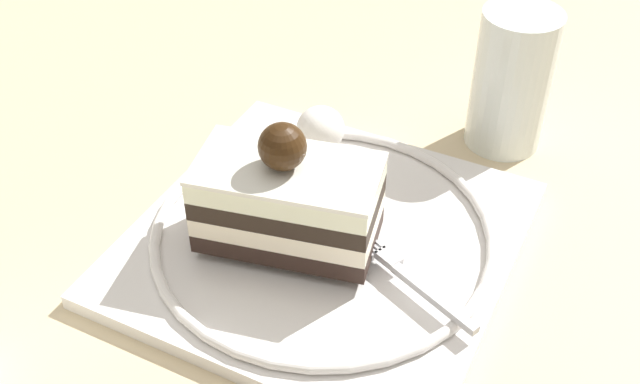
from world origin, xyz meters
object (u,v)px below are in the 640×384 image
dessert_plate (320,238)px  cake_slice (288,199)px  drink_glass_far (511,86)px  fork (402,273)px  whipped_cream_dollop (321,129)px

dessert_plate → cake_slice: cake_slice is taller
drink_glass_far → fork: bearing=74.9°
cake_slice → whipped_cream_dollop: cake_slice is taller
drink_glass_far → cake_slice: bearing=52.6°
dessert_plate → fork: size_ratio=2.94×
dessert_plate → drink_glass_far: bearing=-125.5°
dessert_plate → whipped_cream_dollop: size_ratio=8.09×
drink_glass_far → whipped_cream_dollop: bearing=27.5°
cake_slice → whipped_cream_dollop: 0.10m
dessert_plate → cake_slice: bearing=35.9°
dessert_plate → whipped_cream_dollop: whipped_cream_dollop is taller
dessert_plate → fork: (-0.06, 0.03, 0.01)m
fork → dessert_plate: bearing=-26.5°
dessert_plate → fork: fork is taller
whipped_cream_dollop → drink_glass_far: drink_glass_far is taller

